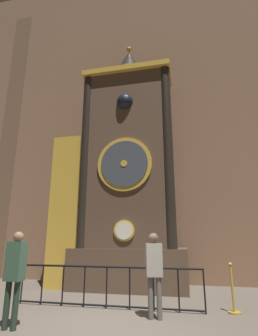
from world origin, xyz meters
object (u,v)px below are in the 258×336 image
(stanchion_post, at_px, (233,296))
(visitor_far, at_px, (154,265))
(visitor_near, at_px, (15,269))
(clock_tower, at_px, (120,176))

(stanchion_post, bearing_deg, visitor_far, -153.40)
(visitor_near, relative_size, visitor_far, 1.01)
(stanchion_post, bearing_deg, visitor_near, -154.08)
(visitor_far, distance_m, stanchion_post, 1.98)
(clock_tower, xyz_separation_m, stanchion_post, (3.21, -2.20, -3.43))
(clock_tower, relative_size, visitor_near, 5.36)
(visitor_far, relative_size, stanchion_post, 1.61)
(clock_tower, relative_size, visitor_far, 5.41)
(visitor_far, bearing_deg, visitor_near, -168.97)
(clock_tower, height_order, stanchion_post, clock_tower)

